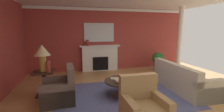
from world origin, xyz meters
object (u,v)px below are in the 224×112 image
object	(u,v)px
mantel_mirror	(99,32)
coffee_table	(122,84)
sofa	(182,81)
vase_on_side_table	(48,66)
vase_mantel_left	(88,43)
fireplace	(100,59)
armchair_facing_fireplace	(143,110)
potted_plant	(158,59)
side_table	(44,81)
table_lamp	(42,53)
armchair_near_window	(60,91)

from	to	relation	value
mantel_mirror	coffee_table	distance (m)	3.35
sofa	vase_on_side_table	distance (m)	3.99
vase_on_side_table	vase_mantel_left	size ratio (longest dim) A/B	1.24
coffee_table	vase_on_side_table	xyz separation A→B (m)	(-1.98, 0.47, 0.52)
fireplace	vase_mantel_left	world-z (taller)	vase_mantel_left
fireplace	mantel_mirror	world-z (taller)	mantel_mirror
armchair_facing_fireplace	potted_plant	bearing A→B (deg)	56.17
side_table	vase_on_side_table	xyz separation A→B (m)	(0.15, -0.12, 0.46)
coffee_table	table_lamp	size ratio (longest dim) A/B	1.33
fireplace	armchair_facing_fireplace	distance (m)	4.36
fireplace	vase_mantel_left	distance (m)	0.92
sofa	potted_plant	distance (m)	2.52
coffee_table	vase_mantel_left	world-z (taller)	vase_mantel_left
armchair_near_window	potted_plant	xyz separation A→B (m)	(4.19, 2.38, 0.19)
armchair_near_window	fireplace	bearing A→B (deg)	61.96
vase_mantel_left	coffee_table	bearing A→B (deg)	-77.02
sofa	armchair_facing_fireplace	bearing A→B (deg)	-145.28
sofa	vase_mantel_left	distance (m)	4.05
mantel_mirror	vase_on_side_table	world-z (taller)	mantel_mirror
mantel_mirror	armchair_near_window	size ratio (longest dim) A/B	1.43
fireplace	coffee_table	world-z (taller)	fireplace
fireplace	potted_plant	xyz separation A→B (m)	(2.63, -0.55, -0.06)
fireplace	armchair_facing_fireplace	bearing A→B (deg)	-88.97
armchair_near_window	vase_mantel_left	bearing A→B (deg)	70.65
vase_on_side_table	vase_mantel_left	distance (m)	2.78
mantel_mirror	vase_mantel_left	distance (m)	0.72
sofa	table_lamp	xyz separation A→B (m)	(-4.06, 0.67, 0.93)
coffee_table	vase_on_side_table	bearing A→B (deg)	166.64
table_lamp	potted_plant	world-z (taller)	table_lamp
mantel_mirror	table_lamp	world-z (taller)	mantel_mirror
armchair_near_window	armchair_facing_fireplace	bearing A→B (deg)	-40.85
mantel_mirror	vase_mantel_left	size ratio (longest dim) A/B	5.37
table_lamp	vase_mantel_left	xyz separation A→B (m)	(1.47, 2.28, 0.07)
side_table	table_lamp	xyz separation A→B (m)	(0.00, -0.00, 0.82)
armchair_near_window	sofa	bearing A→B (deg)	-0.94
fireplace	armchair_facing_fireplace	world-z (taller)	fireplace
armchair_facing_fireplace	side_table	distance (m)	2.92
armchair_near_window	vase_mantel_left	size ratio (longest dim) A/B	3.77
mantel_mirror	coffee_table	bearing A→B (deg)	-87.90
coffee_table	table_lamp	distance (m)	2.39
fireplace	armchair_facing_fireplace	xyz separation A→B (m)	(0.08, -4.36, -0.25)
armchair_facing_fireplace	vase_on_side_table	world-z (taller)	vase_on_side_table
potted_plant	side_table	bearing A→B (deg)	-159.07
vase_on_side_table	vase_mantel_left	bearing A→B (deg)	61.14
fireplace	vase_on_side_table	xyz separation A→B (m)	(-1.87, -2.45, 0.30)
mantel_mirror	potted_plant	world-z (taller)	mantel_mirror
coffee_table	side_table	bearing A→B (deg)	164.51
mantel_mirror	potted_plant	xyz separation A→B (m)	(2.63, -0.67, -1.24)
sofa	side_table	distance (m)	4.12
armchair_near_window	coffee_table	xyz separation A→B (m)	(1.68, 0.01, 0.03)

